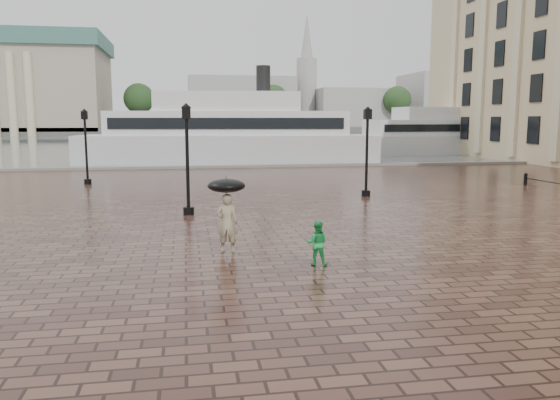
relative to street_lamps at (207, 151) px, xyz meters
name	(u,v)px	position (x,y,z in m)	size (l,w,h in m)	color
ground	(431,274)	(5.00, -15.33, -2.33)	(300.00, 300.00, 0.00)	#321C17
harbour_water	(218,141)	(5.00, 76.67, -2.33)	(240.00, 240.00, 0.00)	#4D595D
quay_edge	(261,167)	(5.00, 16.67, -2.33)	(80.00, 0.60, 0.30)	slate
far_shore	(205,129)	(5.00, 144.67, -1.33)	(300.00, 60.00, 2.00)	#4C4C47
distant_skyline	(364,102)	(53.14, 134.67, 7.13)	(102.50, 22.00, 33.00)	#9D9994
far_trees	(207,99)	(5.00, 122.67, 7.09)	(188.00, 8.00, 13.50)	#2D2119
street_lamps	(207,151)	(0.00, 0.00, 0.00)	(15.44, 12.44, 4.40)	black
adult_pedestrian	(227,223)	(0.09, -12.18, -1.45)	(0.64, 0.42, 1.75)	gray
child_pedestrian	(317,243)	(2.35, -14.02, -1.72)	(0.59, 0.46, 1.21)	green
ferry_near	(229,134)	(2.78, 21.66, 0.27)	(26.95, 9.67, 8.64)	silver
ferry_far	(441,135)	(27.87, 31.03, -0.15)	(22.56, 7.85, 7.24)	silver
umbrella	(226,186)	(0.09, -12.18, -0.35)	(1.10, 1.10, 1.16)	black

